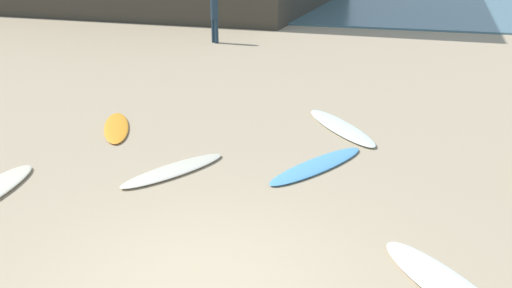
# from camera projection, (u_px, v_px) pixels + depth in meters

# --- Properties ---
(surfboard_0) EXTENTS (1.79, 1.95, 0.08)m
(surfboard_0) POSITION_uv_depth(u_px,v_px,m) (447.00, 286.00, 6.24)
(surfboard_0) COLOR white
(surfboard_0) RESTS_ON ground_plane
(surfboard_4) EXTENTS (1.39, 1.99, 0.07)m
(surfboard_4) POSITION_uv_depth(u_px,v_px,m) (116.00, 127.00, 11.42)
(surfboard_4) COLOR orange
(surfboard_4) RESTS_ON ground_plane
(surfboard_5) EXTENTS (1.44, 2.05, 0.07)m
(surfboard_5) POSITION_uv_depth(u_px,v_px,m) (174.00, 170.00, 9.33)
(surfboard_5) COLOR silver
(surfboard_5) RESTS_ON ground_plane
(surfboard_6) EXTENTS (1.96, 2.36, 0.09)m
(surfboard_6) POSITION_uv_depth(u_px,v_px,m) (341.00, 127.00, 11.41)
(surfboard_6) COLOR white
(surfboard_6) RESTS_ON ground_plane
(surfboard_7) EXTENTS (1.56, 2.29, 0.06)m
(surfboard_7) POSITION_uv_depth(u_px,v_px,m) (317.00, 165.00, 9.54)
(surfboard_7) COLOR #529CD4
(surfboard_7) RESTS_ON ground_plane
(beachgoer_near) EXTENTS (0.39, 0.39, 1.80)m
(beachgoer_near) POSITION_uv_depth(u_px,v_px,m) (215.00, 15.00, 20.27)
(beachgoer_near) COLOR #1E3342
(beachgoer_near) RESTS_ON ground_plane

